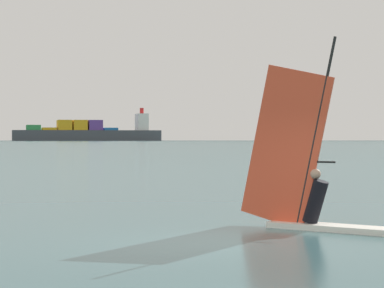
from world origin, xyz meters
name	(u,v)px	position (x,y,z in m)	size (l,w,h in m)	color
ground_plane	(225,242)	(0.00, 0.00, 0.00)	(4000.00, 4000.00, 0.00)	#386066
windsurfer	(308,184)	(2.07, 2.04, 0.93)	(2.84, 2.69, 4.05)	white
cargo_ship	(88,132)	(-13.96, 822.61, 8.53)	(152.15, 47.00, 34.11)	#3F444C
distant_headland	(193,130)	(183.61, 1585.80, 20.46)	(1364.37, 311.90, 40.92)	#60665B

